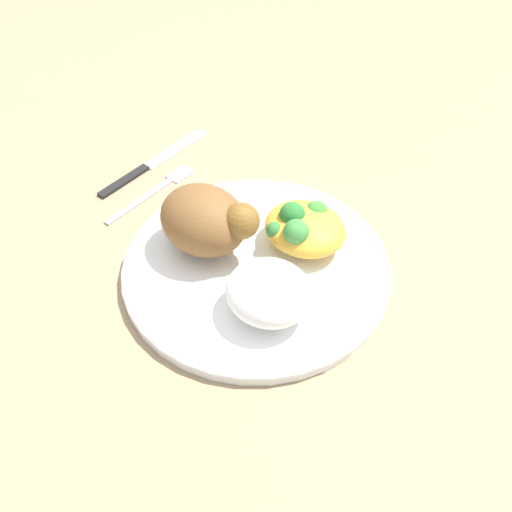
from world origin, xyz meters
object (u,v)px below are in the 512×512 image
object	(u,v)px
plate	(256,267)
rice_pile	(269,292)
mac_cheese_with_broccoli	(304,227)
roasted_chicken	(207,220)
knife	(146,166)
fork	(155,190)

from	to	relation	value
plate	rice_pile	size ratio (longest dim) A/B	3.32
mac_cheese_with_broccoli	roasted_chicken	bearing A→B (deg)	-137.30
plate	rice_pile	xyz separation A→B (m)	(0.05, -0.04, 0.03)
roasted_chicken	rice_pile	distance (m)	0.11
roasted_chicken	knife	size ratio (longest dim) A/B	0.60
rice_pile	mac_cheese_with_broccoli	size ratio (longest dim) A/B	0.95
rice_pile	roasted_chicken	bearing A→B (deg)	165.38
mac_cheese_with_broccoli	fork	bearing A→B (deg)	-170.76
mac_cheese_with_broccoli	knife	distance (m)	0.26
rice_pile	mac_cheese_with_broccoli	bearing A→B (deg)	106.96
plate	rice_pile	world-z (taller)	rice_pile
mac_cheese_with_broccoli	fork	size ratio (longest dim) A/B	0.66
roasted_chicken	mac_cheese_with_broccoli	size ratio (longest dim) A/B	1.22
plate	knife	size ratio (longest dim) A/B	1.55
knife	mac_cheese_with_broccoli	bearing A→B (deg)	1.98
mac_cheese_with_broccoli	knife	world-z (taller)	mac_cheese_with_broccoli
rice_pile	knife	world-z (taller)	rice_pile
fork	knife	xyz separation A→B (m)	(-0.04, 0.03, 0.00)
mac_cheese_with_broccoli	fork	xyz separation A→B (m)	(-0.21, -0.03, -0.03)
plate	roasted_chicken	size ratio (longest dim) A/B	2.58
rice_pile	fork	xyz separation A→B (m)	(-0.24, 0.07, -0.04)
rice_pile	plate	bearing A→B (deg)	141.03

